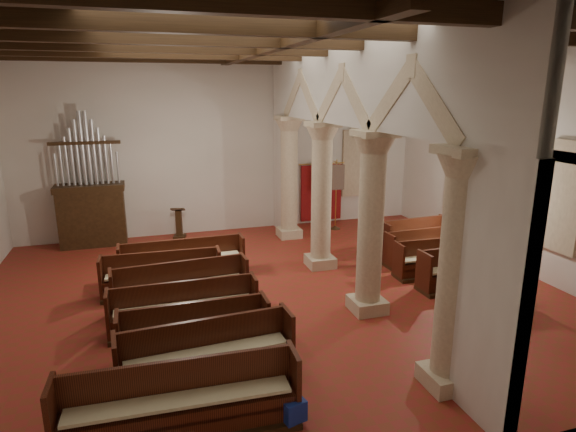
# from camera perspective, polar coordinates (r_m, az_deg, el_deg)

# --- Properties ---
(floor) EXTENTS (14.00, 14.00, 0.00)m
(floor) POSITION_cam_1_polar(r_m,az_deg,el_deg) (12.01, -1.74, -9.26)
(floor) COLOR maroon
(floor) RESTS_ON ground
(ceiling) EXTENTS (14.00, 14.00, 0.00)m
(ceiling) POSITION_cam_1_polar(r_m,az_deg,el_deg) (11.03, -2.00, 20.54)
(ceiling) COLOR black
(ceiling) RESTS_ON wall_back
(wall_back) EXTENTS (14.00, 0.02, 6.00)m
(wall_back) POSITION_cam_1_polar(r_m,az_deg,el_deg) (16.94, -7.27, 8.22)
(wall_back) COLOR silver
(wall_back) RESTS_ON floor
(wall_front) EXTENTS (14.00, 0.02, 6.00)m
(wall_front) POSITION_cam_1_polar(r_m,az_deg,el_deg) (5.73, 14.22, -4.82)
(wall_front) COLOR silver
(wall_front) RESTS_ON floor
(wall_right) EXTENTS (0.02, 12.00, 6.00)m
(wall_right) POSITION_cam_1_polar(r_m,az_deg,el_deg) (14.60, 25.83, 5.86)
(wall_right) COLOR silver
(wall_right) RESTS_ON floor
(ceiling_beams) EXTENTS (13.80, 11.80, 0.30)m
(ceiling_beams) POSITION_cam_1_polar(r_m,az_deg,el_deg) (11.02, -1.99, 19.61)
(ceiling_beams) COLOR #392412
(ceiling_beams) RESTS_ON wall_back
(arcade) EXTENTS (0.90, 11.90, 6.00)m
(arcade) POSITION_cam_1_polar(r_m,az_deg,el_deg) (11.65, 6.77, 8.13)
(arcade) COLOR beige
(arcade) RESTS_ON floor
(window_right_a) EXTENTS (0.03, 1.00, 2.20)m
(window_right_a) POSITION_cam_1_polar(r_m,az_deg,el_deg) (13.68, 29.60, 1.48)
(window_right_a) COLOR #2E6850
(window_right_a) RESTS_ON wall_right
(window_right_b) EXTENTS (0.03, 1.00, 2.20)m
(window_right_b) POSITION_cam_1_polar(r_m,az_deg,el_deg) (16.61, 19.69, 4.56)
(window_right_b) COLOR #2E6850
(window_right_b) RESTS_ON wall_right
(window_back) EXTENTS (1.00, 0.03, 2.20)m
(window_back) POSITION_cam_1_polar(r_m,az_deg,el_deg) (18.54, 8.30, 6.24)
(window_back) COLOR #2E6850
(window_back) RESTS_ON wall_back
(pipe_organ) EXTENTS (2.10, 0.85, 4.40)m
(pipe_organ) POSITION_cam_1_polar(r_m,az_deg,el_deg) (16.55, -22.30, 1.35)
(pipe_organ) COLOR #392412
(pipe_organ) RESTS_ON floor
(lectern) EXTENTS (0.51, 0.53, 1.09)m
(lectern) POSITION_cam_1_polar(r_m,az_deg,el_deg) (16.71, -12.78, -1.03)
(lectern) COLOR #391C12
(lectern) RESTS_ON floor
(dossal_curtain) EXTENTS (1.80, 0.07, 2.17)m
(dossal_curtain) POSITION_cam_1_polar(r_m,az_deg,el_deg) (18.08, 3.96, 2.82)
(dossal_curtain) COLOR #9F1A11
(dossal_curtain) RESTS_ON floor
(processional_banner) EXTENTS (0.58, 0.74, 2.53)m
(processional_banner) POSITION_cam_1_polar(r_m,az_deg,el_deg) (17.33, 5.68, 1.08)
(processional_banner) COLOR #392412
(processional_banner) RESTS_ON floor
(hymnal_box_a) EXTENTS (0.39, 0.34, 0.33)m
(hymnal_box_a) POSITION_cam_1_polar(r_m,az_deg,el_deg) (7.71, 0.66, -21.99)
(hymnal_box_a) COLOR #16409A
(hymnal_box_a) RESTS_ON floor
(hymnal_box_b) EXTENTS (0.43, 0.38, 0.37)m
(hymnal_box_b) POSITION_cam_1_polar(r_m,az_deg,el_deg) (9.71, -3.81, -13.54)
(hymnal_box_b) COLOR navy
(hymnal_box_b) RESTS_ON floor
(hymnal_box_c) EXTENTS (0.41, 0.37, 0.34)m
(hymnal_box_c) POSITION_cam_1_polar(r_m,az_deg,el_deg) (10.87, -4.24, -10.39)
(hymnal_box_c) COLOR navy
(hymnal_box_c) RESTS_ON floor
(tube_heater_b) EXTENTS (0.90, 0.17, 0.09)m
(tube_heater_b) POSITION_cam_1_polar(r_m,az_deg,el_deg) (8.21, -17.07, -21.05)
(tube_heater_b) COLOR silver
(tube_heater_b) RESTS_ON floor
(nave_pew_0) EXTENTS (3.47, 0.87, 1.11)m
(nave_pew_0) POSITION_cam_1_polar(r_m,az_deg,el_deg) (7.66, -12.50, -21.76)
(nave_pew_0) COLOR #392412
(nave_pew_0) RESTS_ON floor
(nave_pew_1) EXTENTS (3.03, 0.93, 1.11)m
(nave_pew_1) POSITION_cam_1_polar(r_m,az_deg,el_deg) (8.68, -9.49, -16.83)
(nave_pew_1) COLOR #392412
(nave_pew_1) RESTS_ON floor
(nave_pew_2) EXTENTS (2.75, 0.73, 1.08)m
(nave_pew_2) POSITION_cam_1_polar(r_m,az_deg,el_deg) (9.36, -10.89, -14.43)
(nave_pew_2) COLOR #392412
(nave_pew_2) RESTS_ON floor
(nave_pew_3) EXTENTS (3.06, 0.68, 1.01)m
(nave_pew_3) POSITION_cam_1_polar(r_m,az_deg,el_deg) (10.49, -12.14, -11.31)
(nave_pew_3) COLOR #392412
(nave_pew_3) RESTS_ON floor
(nave_pew_4) EXTENTS (3.10, 0.92, 1.08)m
(nave_pew_4) POSITION_cam_1_polar(r_m,az_deg,el_deg) (11.43, -12.48, -8.96)
(nave_pew_4) COLOR #392412
(nave_pew_4) RESTS_ON floor
(nave_pew_5) EXTENTS (2.89, 0.81, 1.04)m
(nave_pew_5) POSITION_cam_1_polar(r_m,az_deg,el_deg) (12.32, -14.67, -7.38)
(nave_pew_5) COLOR #392412
(nave_pew_5) RESTS_ON floor
(nave_pew_6) EXTENTS (3.26, 0.73, 1.04)m
(nave_pew_6) POSITION_cam_1_polar(r_m,az_deg,el_deg) (13.16, -12.31, -5.80)
(nave_pew_6) COLOR #392412
(nave_pew_6) RESTS_ON floor
(aisle_pew_0) EXTENTS (2.01, 0.80, 0.99)m
(aisle_pew_0) POSITION_cam_1_polar(r_m,az_deg,el_deg) (12.18, 22.39, -8.36)
(aisle_pew_0) COLOR #392412
(aisle_pew_0) RESTS_ON floor
(aisle_pew_1) EXTENTS (2.16, 0.77, 1.06)m
(aisle_pew_1) POSITION_cam_1_polar(r_m,az_deg,el_deg) (12.96, 19.58, -6.60)
(aisle_pew_1) COLOR #392412
(aisle_pew_1) RESTS_ON floor
(aisle_pew_2) EXTENTS (1.82, 0.72, 0.99)m
(aisle_pew_2) POSITION_cam_1_polar(r_m,az_deg,el_deg) (13.53, 16.20, -5.52)
(aisle_pew_2) COLOR #392412
(aisle_pew_2) RESTS_ON floor
(aisle_pew_3) EXTENTS (2.09, 0.75, 1.01)m
(aisle_pew_3) POSITION_cam_1_polar(r_m,az_deg,el_deg) (14.35, 15.30, -4.28)
(aisle_pew_3) COLOR #392412
(aisle_pew_3) RESTS_ON floor
(aisle_pew_4) EXTENTS (2.29, 0.88, 1.10)m
(aisle_pew_4) POSITION_cam_1_polar(r_m,az_deg,el_deg) (15.15, 14.84, -3.10)
(aisle_pew_4) COLOR #392412
(aisle_pew_4) RESTS_ON floor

